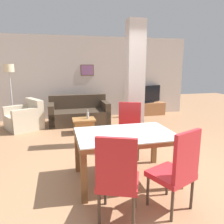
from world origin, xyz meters
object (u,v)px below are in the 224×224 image
at_px(bottle, 88,115).
at_px(tv_stand, 147,109).
at_px(dining_table, 125,143).
at_px(dining_chair_near_right, 177,169).
at_px(sofa, 79,114).
at_px(tv_screen, 148,94).
at_px(armchair, 25,119).
at_px(dining_chair_near_left, 117,176).
at_px(floor_lamp, 9,75).
at_px(dining_chair_far_right, 129,128).
at_px(coffee_table, 84,125).

relative_size(bottle, tv_stand, 0.20).
distance_m(dining_table, tv_stand, 4.69).
distance_m(bottle, tv_stand, 2.86).
bearing_deg(dining_chair_near_right, sofa, 76.50).
distance_m(sofa, tv_screen, 2.61).
relative_size(armchair, tv_screen, 1.07).
relative_size(dining_chair_near_left, armchair, 0.91).
relative_size(armchair, floor_lamp, 0.64).
bearing_deg(tv_screen, armchair, -8.78).
xyz_separation_m(bottle, floor_lamp, (-2.06, 1.26, 1.02)).
distance_m(armchair, floor_lamp, 1.35).
height_order(dining_chair_near_right, floor_lamp, floor_lamp).
bearing_deg(tv_stand, armchair, -169.08).
distance_m(dining_chair_near_right, armchair, 4.82).
bearing_deg(sofa, dining_chair_near_left, 89.88).
xyz_separation_m(armchair, tv_stand, (4.04, 0.78, -0.06)).
height_order(dining_chair_far_right, coffee_table, dining_chair_far_right).
xyz_separation_m(dining_chair_near_right, sofa, (-0.73, 4.46, -0.27)).
distance_m(dining_chair_far_right, armchair, 3.35).
height_order(dining_chair_near_right, coffee_table, dining_chair_near_right).
distance_m(dining_table, dining_chair_far_right, 0.98).
bearing_deg(tv_stand, dining_table, -117.35).
xyz_separation_m(dining_chair_far_right, dining_chair_near_left, (-0.74, -1.79, 0.00)).
distance_m(dining_chair_far_right, coffee_table, 1.84).
bearing_deg(coffee_table, sofa, 91.51).
height_order(dining_chair_near_left, tv_stand, dining_chair_near_left).
bearing_deg(dining_chair_near_left, tv_screen, 86.11).
distance_m(dining_table, bottle, 2.59).
relative_size(dining_chair_far_right, sofa, 0.59).
xyz_separation_m(armchair, floor_lamp, (-0.39, 0.46, 1.21)).
distance_m(dining_chair_near_left, bottle, 3.46).
xyz_separation_m(dining_table, tv_stand, (2.15, 4.15, -0.38)).
bearing_deg(tv_stand, bottle, -146.35).
bearing_deg(dining_chair_near_right, tv_stand, 47.75).
bearing_deg(floor_lamp, tv_screen, 4.13).
relative_size(sofa, tv_screen, 1.65).
bearing_deg(floor_lamp, bottle, -31.49).
bearing_deg(dining_table, dining_chair_near_left, -112.67).
height_order(dining_table, armchair, armchair).
relative_size(armchair, tv_stand, 0.94).
xyz_separation_m(dining_table, floor_lamp, (-2.28, 3.83, 0.89)).
relative_size(dining_chair_far_right, tv_stand, 0.86).
height_order(dining_chair_near_left, floor_lamp, floor_lamp).
bearing_deg(armchair, dining_chair_near_left, 171.43).
relative_size(dining_table, tv_stand, 1.22).
relative_size(dining_table, dining_chair_near_right, 1.42).
bearing_deg(dining_table, tv_screen, 62.65).
bearing_deg(tv_stand, dining_chair_near_right, -109.47).
bearing_deg(armchair, sofa, -110.57).
relative_size(dining_chair_near_right, coffee_table, 1.78).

